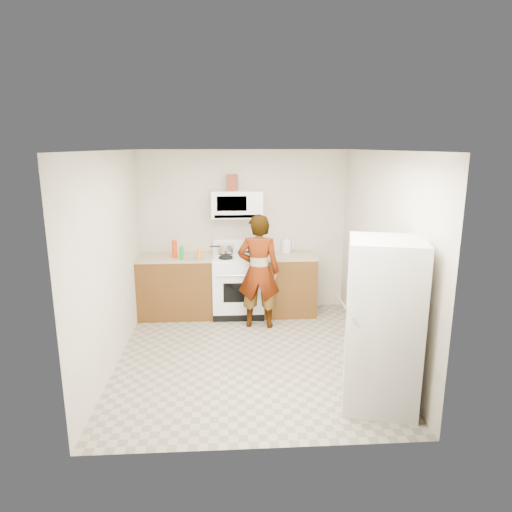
{
  "coord_description": "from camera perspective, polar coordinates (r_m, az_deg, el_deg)",
  "views": [
    {
      "loc": [
        -0.25,
        -5.23,
        2.55
      ],
      "look_at": [
        0.12,
        0.55,
        1.15
      ],
      "focal_mm": 32.0,
      "sensor_mm": 36.0,
      "label": 1
    }
  ],
  "objects": [
    {
      "name": "person",
      "position": [
        6.46,
        0.32,
        -1.94
      ],
      "size": [
        0.65,
        0.47,
        1.64
      ],
      "primitive_type": "imported",
      "rotation": [
        0.0,
        0.0,
        3.0
      ],
      "color": "tan",
      "rests_on": "floor"
    },
    {
      "name": "counter_left",
      "position": [
        6.96,
        -10.06,
        -0.17
      ],
      "size": [
        1.14,
        0.64,
        0.03
      ],
      "primitive_type": "cube",
      "color": "tan",
      "rests_on": "cabinet_left"
    },
    {
      "name": "bottle_green_cap",
      "position": [
        6.73,
        -9.27,
        0.38
      ],
      "size": [
        0.07,
        0.07,
        0.19
      ],
      "primitive_type": "cylinder",
      "rotation": [
        0.0,
        0.0,
        -0.1
      ],
      "color": "#1A8F25",
      "rests_on": "counter_left"
    },
    {
      "name": "bottle_spray",
      "position": [
        6.85,
        -10.14,
        0.87
      ],
      "size": [
        0.08,
        0.08,
        0.26
      ],
      "primitive_type": "cylinder",
      "rotation": [
        0.0,
        0.0,
        -0.06
      ],
      "color": "red",
      "rests_on": "counter_left"
    },
    {
      "name": "gas_range",
      "position": [
        7.03,
        -2.27,
        -3.5
      ],
      "size": [
        0.76,
        0.65,
        1.13
      ],
      "color": "white",
      "rests_on": "floor"
    },
    {
      "name": "right_wall",
      "position": [
        5.7,
        15.29,
        -0.08
      ],
      "size": [
        0.02,
        3.6,
        2.5
      ],
      "primitive_type": "cube",
      "color": "beige",
      "rests_on": "floor"
    },
    {
      "name": "back_wall",
      "position": [
        7.15,
        -1.59,
        3.11
      ],
      "size": [
        3.2,
        0.02,
        2.5
      ],
      "primitive_type": "cube",
      "color": "beige",
      "rests_on": "floor"
    },
    {
      "name": "counter_right",
      "position": [
        6.98,
        4.11,
        0.04
      ],
      "size": [
        0.82,
        0.64,
        0.03
      ],
      "primitive_type": "cube",
      "color": "tan",
      "rests_on": "cabinet_right"
    },
    {
      "name": "kettle",
      "position": [
        7.13,
        3.82,
        1.22
      ],
      "size": [
        0.18,
        0.18,
        0.18
      ],
      "primitive_type": "cylinder",
      "rotation": [
        0.0,
        0.0,
        -0.22
      ],
      "color": "white",
      "rests_on": "counter_right"
    },
    {
      "name": "fridge",
      "position": [
        4.68,
        15.53,
        -8.22
      ],
      "size": [
        0.85,
        0.85,
        1.7
      ],
      "primitive_type": "cube",
      "rotation": [
        0.0,
        0.0,
        -0.25
      ],
      "color": "silver",
      "rests_on": "floor"
    },
    {
      "name": "cabinet_right",
      "position": [
        7.1,
        4.05,
        -3.63
      ],
      "size": [
        0.8,
        0.62,
        0.9
      ],
      "primitive_type": "cube",
      "color": "#573214",
      "rests_on": "floor"
    },
    {
      "name": "tray",
      "position": [
        6.79,
        -0.75,
        0.0
      ],
      "size": [
        0.29,
        0.25,
        0.05
      ],
      "primitive_type": "cube",
      "rotation": [
        0.0,
        0.0,
        -0.4
      ],
      "color": "white",
      "rests_on": "gas_range"
    },
    {
      "name": "jug",
      "position": [
        6.86,
        -2.97,
        9.15
      ],
      "size": [
        0.17,
        0.17,
        0.24
      ],
      "primitive_type": "cube",
      "rotation": [
        0.0,
        0.0,
        -0.27
      ],
      "color": "maroon",
      "rests_on": "microwave"
    },
    {
      "name": "bottle_hot_sauce",
      "position": [
        6.72,
        -7.11,
        0.32
      ],
      "size": [
        0.07,
        0.07,
        0.17
      ],
      "primitive_type": "cylinder",
      "rotation": [
        0.0,
        0.0,
        -0.26
      ],
      "color": "orange",
      "rests_on": "counter_left"
    },
    {
      "name": "pot_lid",
      "position": [
        6.75,
        -7.66,
        -0.32
      ],
      "size": [
        0.31,
        0.31,
        0.01
      ],
      "primitive_type": "cylinder",
      "rotation": [
        0.0,
        0.0,
        0.18
      ],
      "color": "silver",
      "rests_on": "counter_left"
    },
    {
      "name": "saucepan",
      "position": [
        7.0,
        -3.77,
        0.91
      ],
      "size": [
        0.23,
        0.23,
        0.12
      ],
      "primitive_type": "cylinder",
      "rotation": [
        0.0,
        0.0,
        -0.0
      ],
      "color": "silver",
      "rests_on": "gas_range"
    },
    {
      "name": "microwave",
      "position": [
        6.9,
        -2.39,
        6.51
      ],
      "size": [
        0.76,
        0.38,
        0.4
      ],
      "primitive_type": "cube",
      "color": "white",
      "rests_on": "back_wall"
    },
    {
      "name": "floor",
      "position": [
        5.83,
        -0.85,
        -12.36
      ],
      "size": [
        3.6,
        3.6,
        0.0
      ],
      "primitive_type": "plane",
      "color": "gray",
      "rests_on": "ground"
    },
    {
      "name": "cabinet_left",
      "position": [
        7.09,
        -9.91,
        -3.85
      ],
      "size": [
        1.12,
        0.62,
        0.9
      ],
      "primitive_type": "cube",
      "color": "#573214",
      "rests_on": "floor"
    },
    {
      "name": "broom",
      "position": [
        6.5,
        12.99,
        -3.38
      ],
      "size": [
        0.2,
        0.25,
        1.37
      ],
      "primitive_type": "cylinder",
      "rotation": [
        0.14,
        -0.14,
        0.12
      ],
      "color": "silver",
      "rests_on": "floor"
    }
  ]
}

